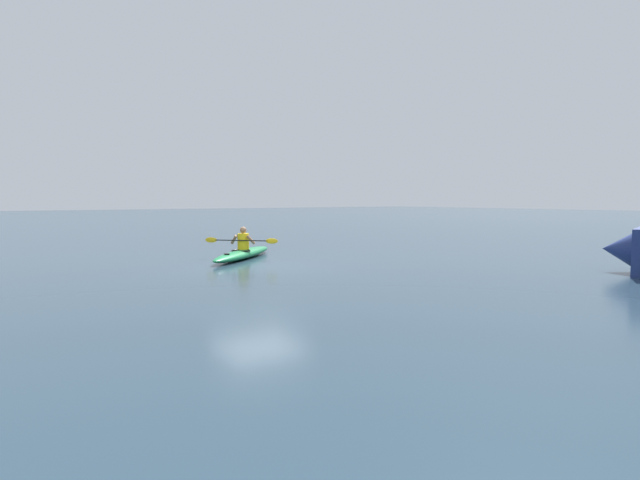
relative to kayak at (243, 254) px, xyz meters
name	(u,v)px	position (x,y,z in m)	size (l,w,h in m)	color
ground_plane	(259,265)	(0.46, 1.94, -0.15)	(160.00, 160.00, 0.00)	#233847
kayak	(243,254)	(0.00, 0.00, 0.00)	(3.85, 3.62, 0.29)	#19723F
kayaker	(243,240)	(-0.01, -0.01, 0.44)	(1.68, 1.83, 0.73)	yellow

